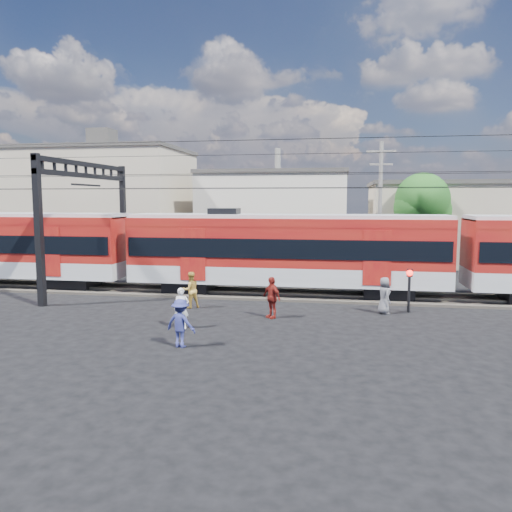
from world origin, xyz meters
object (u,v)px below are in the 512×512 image
object	(u,v)px
commuter_train	(290,249)
pedestrian_c	(181,323)
crossing_signal	(409,282)
pedestrian_a	(181,308)

from	to	relation	value
commuter_train	pedestrian_c	bearing A→B (deg)	-105.39
pedestrian_c	crossing_signal	distance (m)	10.58
pedestrian_a	crossing_signal	xyz separation A→B (m)	(8.95, 4.32, 0.55)
pedestrian_c	crossing_signal	bearing A→B (deg)	-126.90
pedestrian_a	pedestrian_c	bearing A→B (deg)	-84.45
crossing_signal	commuter_train	bearing A→B (deg)	151.80
commuter_train	crossing_signal	size ratio (longest dim) A/B	26.19
commuter_train	crossing_signal	xyz separation A→B (m)	(5.55, -2.98, -1.07)
pedestrian_c	crossing_signal	world-z (taller)	crossing_signal
pedestrian_a	commuter_train	bearing A→B (deg)	52.99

